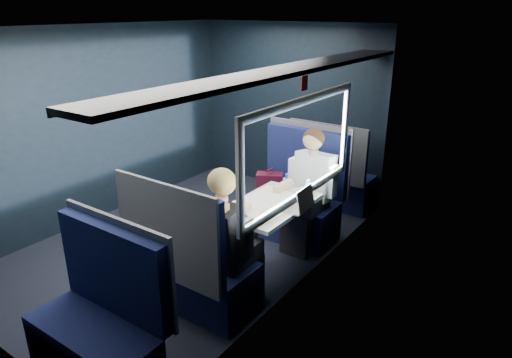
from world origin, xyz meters
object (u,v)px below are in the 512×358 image
Objects in this scene: seat_bay_near at (295,199)px; seat_bay_far at (192,267)px; seat_row_front at (332,177)px; man at (309,184)px; seat_row_back at (101,326)px; laptop at (300,204)px; cup at (302,192)px; table at (267,210)px; woman at (227,234)px; bottle_small at (308,192)px.

seat_bay_near and seat_bay_far have the same top height.
man reaches higher than seat_row_front.
seat_row_back reaches higher than laptop.
seat_bay_far is 1.31m from cup.
seat_row_back reaches higher than table.
seat_bay_near is 0.76m from cup.
woman is (0.07, -0.71, 0.06)m from table.
cup is (0.37, 1.20, 0.37)m from seat_bay_far.
seat_bay_near is at bearing 90.38° from seat_bay_far.
woman reaches higher than seat_bay_near.
man and woman have the same top height.
seat_bay_far is (-0.18, -0.87, -0.25)m from table.
seat_row_front is at bearing 107.11° from bottle_small.
seat_row_front is 3.59m from seat_row_back.
laptop is (0.51, -1.77, 0.39)m from seat_row_front.
seat_row_front is at bearing 106.15° from laptop.
seat_row_back is (0.01, -2.67, -0.01)m from seat_bay_near.
laptop reaches higher than bottle_small.
seat_row_back is at bearing -90.00° from seat_row_front.
laptop is at bearing -81.40° from bottle_small.
seat_bay_near reaches higher than seat_row_back.
bottle_small is at bearing -72.89° from seat_row_front.
man is 1.00× the size of woman.
seat_row_back is 2.18m from cup.
table is at bearing -84.20° from seat_row_front.
seat_bay_near is at bearing 99.39° from woman.
seat_row_back is at bearing -99.80° from cup.
seat_bay_far is at bearing -146.18° from woman.
man reaches higher than seat_row_back.
seat_bay_near is 0.95× the size of woman.
woman reaches higher than seat_bay_far.
man is (0.25, -1.10, 0.31)m from seat_row_front.
seat_row_front is at bearing 90.00° from seat_bay_far.
cup is at bearing -55.42° from seat_bay_near.
seat_row_back is at bearing -103.28° from bottle_small.
woman is at bearing 33.82° from seat_bay_far.
bottle_small is (0.48, -1.56, 0.43)m from seat_row_front.
bottle_small reaches higher than table.
seat_row_front is at bearing 95.70° from woman.
laptop is (0.51, 0.91, 0.39)m from seat_bay_far.
seat_bay_far is at bearing -90.00° from seat_row_front.
seat_bay_near is at bearing 90.25° from seat_row_back.
table is 4.51× the size of bottle_small.
seat_bay_near is 0.95× the size of man.
bottle_small is at bearing 76.32° from woman.
woman is at bearing 77.07° from seat_row_back.
bottle_small is 2.66× the size of cup.
man is 15.85× the size of cup.
seat_row_back is (-0.18, -1.80, -0.25)m from table.
seat_bay_near is 1.75m from seat_bay_far.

